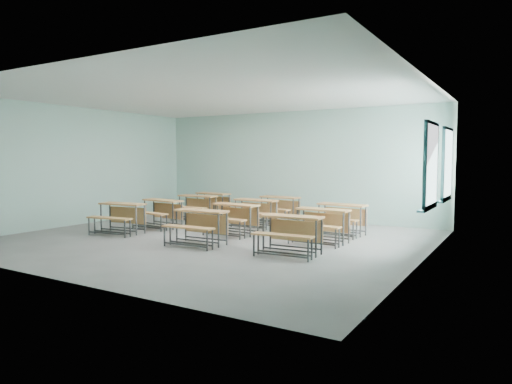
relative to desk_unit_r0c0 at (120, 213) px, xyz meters
The scene contains 12 objects.
room 2.75m from the desk_unit_r0c0, 13.84° to the left, with size 9.04×8.04×3.24m.
desk_unit_r0c0 is the anchor object (origin of this frame).
desk_unit_r0c1 2.52m from the desk_unit_r0c0, ahead, with size 1.20×0.83×0.73m.
desk_unit_r0c2 4.59m from the desk_unit_r0c0, ahead, with size 1.22×0.86×0.73m.
desk_unit_r1c0 1.21m from the desk_unit_r0c0, 81.32° to the left, with size 1.23×0.89×0.73m.
desk_unit_r1c1 2.74m from the desk_unit_r0c0, 27.32° to the left, with size 1.21×0.85×0.73m.
desk_unit_r1c2 4.82m from the desk_unit_r0c0, 16.35° to the left, with size 1.19×0.82×0.73m.
desk_unit_r2c0 2.76m from the desk_unit_r0c0, 87.36° to the left, with size 1.20×0.83×0.73m.
desk_unit_r2c1 3.38m from the desk_unit_r0c0, 48.20° to the left, with size 1.17×0.79×0.73m.
desk_unit_r2c2 5.28m from the desk_unit_r0c0, 28.89° to the left, with size 1.23×0.88×0.73m.
desk_unit_r3c0 3.71m from the desk_unit_r0c0, 90.39° to the left, with size 1.26×0.93×0.73m.
desk_unit_r3c1 4.33m from the desk_unit_r0c0, 56.56° to the left, with size 1.24×0.89×0.73m.
Camera 1 is at (6.04, -8.24, 1.83)m, focal length 32.00 mm.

